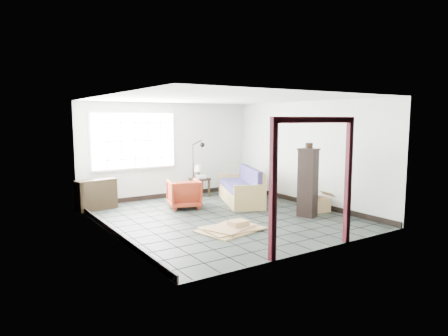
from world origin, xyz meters
TOP-DOWN VIEW (x-y plane):
  - ground at (0.00, 0.00)m, footprint 5.50×5.50m
  - room_shell at (0.00, 0.03)m, footprint 5.02×5.52m
  - window_panel at (-1.00, 2.70)m, footprint 2.32×0.08m
  - doorway_trim at (0.00, -2.70)m, footprint 1.80×0.08m
  - futon_sofa at (1.28, 1.02)m, footprint 1.51×2.21m
  - armchair at (-0.29, 1.31)m, footprint 0.90×0.87m
  - side_table at (0.78, 2.40)m, footprint 0.48×0.48m
  - table_lamp at (0.77, 2.46)m, footprint 0.30×0.30m
  - projector at (0.79, 2.35)m, footprint 0.30×0.26m
  - floor_lamp at (0.49, 2.01)m, footprint 0.42×0.31m
  - console_shelf at (-2.15, 2.27)m, footprint 0.99×0.54m
  - tall_shelf at (1.59, -0.99)m, footprint 0.43×0.49m
  - pot at (1.62, -0.98)m, footprint 0.21×0.21m
  - open_box at (2.15, -0.77)m, footprint 0.84×0.47m
  - cardboard_pile at (-0.44, -0.99)m, footprint 1.38×1.10m

SIDE VIEW (x-z plane):
  - ground at x=0.00m, z-range 0.00..0.00m
  - cardboard_pile at x=-0.44m, z-range -0.04..0.14m
  - open_box at x=2.15m, z-range -0.06..0.39m
  - futon_sofa at x=1.28m, z-range -0.13..0.79m
  - console_shelf at x=-2.15m, z-range 0.00..0.73m
  - armchair at x=-0.29m, z-range 0.00..0.77m
  - side_table at x=0.78m, z-range 0.17..0.68m
  - projector at x=0.79m, z-range 0.51..0.60m
  - table_lamp at x=0.77m, z-range 0.58..0.96m
  - tall_shelf at x=1.59m, z-range 0.01..1.53m
  - floor_lamp at x=0.49m, z-range 0.05..1.66m
  - doorway_trim at x=0.00m, z-range 0.28..2.48m
  - pot at x=1.62m, z-range 1.52..1.64m
  - window_panel at x=-1.00m, z-range 0.84..2.36m
  - room_shell at x=0.00m, z-range 0.37..2.98m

